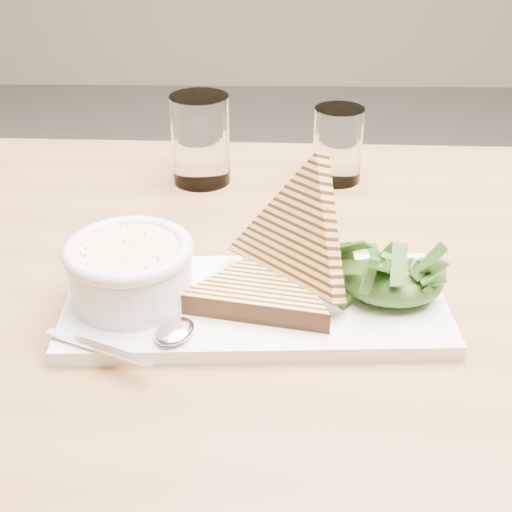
{
  "coord_description": "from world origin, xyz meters",
  "views": [
    {
      "loc": [
        -0.21,
        -0.83,
        1.16
      ],
      "look_at": [
        -0.23,
        -0.25,
        0.82
      ],
      "focal_mm": 50.0,
      "sensor_mm": 36.0,
      "label": 1
    }
  ],
  "objects_px": {
    "glass_far": "(338,145)",
    "platter": "(256,305)",
    "soup_bowl": "(131,277)",
    "table_top": "(290,290)",
    "glass_near": "(201,140)"
  },
  "relations": [
    {
      "from": "table_top",
      "to": "glass_near",
      "type": "relative_size",
      "value": 9.66
    },
    {
      "from": "soup_bowl",
      "to": "glass_far",
      "type": "xyz_separation_m",
      "value": [
        0.22,
        0.31,
        0.01
      ]
    },
    {
      "from": "platter",
      "to": "soup_bowl",
      "type": "bearing_deg",
      "value": -179.65
    },
    {
      "from": "glass_far",
      "to": "platter",
      "type": "bearing_deg",
      "value": -107.9
    },
    {
      "from": "table_top",
      "to": "soup_bowl",
      "type": "bearing_deg",
      "value": -155.11
    },
    {
      "from": "platter",
      "to": "table_top",
      "type": "bearing_deg",
      "value": 63.33
    },
    {
      "from": "table_top",
      "to": "soup_bowl",
      "type": "height_order",
      "value": "soup_bowl"
    },
    {
      "from": "soup_bowl",
      "to": "glass_near",
      "type": "height_order",
      "value": "glass_near"
    },
    {
      "from": "table_top",
      "to": "glass_far",
      "type": "distance_m",
      "value": 0.26
    },
    {
      "from": "platter",
      "to": "glass_far",
      "type": "height_order",
      "value": "glass_far"
    },
    {
      "from": "table_top",
      "to": "platter",
      "type": "height_order",
      "value": "platter"
    },
    {
      "from": "platter",
      "to": "glass_near",
      "type": "distance_m",
      "value": 0.32
    },
    {
      "from": "table_top",
      "to": "glass_near",
      "type": "height_order",
      "value": "glass_near"
    },
    {
      "from": "glass_near",
      "to": "glass_far",
      "type": "distance_m",
      "value": 0.18
    },
    {
      "from": "platter",
      "to": "soup_bowl",
      "type": "distance_m",
      "value": 0.12
    }
  ]
}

